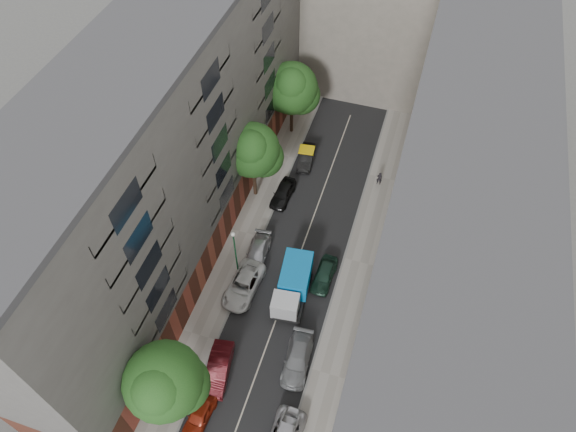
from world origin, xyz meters
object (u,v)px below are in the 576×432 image
at_px(car_left_1, 219,369).
at_px(pedestrian, 379,178).
at_px(tree_mid, 253,152).
at_px(tree_far, 292,90).
at_px(car_left_4, 283,193).
at_px(car_right_2, 324,274).
at_px(car_right_1, 297,359).
at_px(car_left_2, 243,285).
at_px(car_left_5, 306,157).
at_px(car_left_3, 257,253).
at_px(tarp_truck, 293,284).
at_px(lamp_post, 235,250).
at_px(tree_near, 165,384).
at_px(car_left_0, 200,414).

distance_m(car_left_1, pedestrian, 24.73).
relative_size(tree_mid, tree_far, 1.01).
relative_size(car_left_4, car_right_2, 1.02).
xyz_separation_m(car_right_1, pedestrian, (2.39, 20.80, 0.25)).
distance_m(car_left_1, car_left_2, 7.64).
height_order(car_left_5, car_right_2, car_right_2).
xyz_separation_m(car_left_1, car_left_4, (-0.80, 18.80, -0.05)).
height_order(car_left_3, car_left_4, car_left_4).
bearing_deg(car_right_1, tarp_truck, 106.04).
height_order(car_left_3, lamp_post, lamp_post).
height_order(car_right_2, tree_far, tree_far).
bearing_deg(tree_far, lamp_post, -87.01).
height_order(car_left_2, lamp_post, lamp_post).
bearing_deg(car_left_5, car_right_1, -81.94).
distance_m(car_left_5, car_right_2, 14.71).
bearing_deg(car_left_3, tree_far, 92.14).
bearing_deg(car_left_4, car_left_2, -86.44).
distance_m(car_left_5, pedestrian, 8.06).
relative_size(tree_far, pedestrian, 5.42).
relative_size(car_left_2, car_left_5, 1.28).
relative_size(tree_near, tree_far, 0.96).
distance_m(car_right_2, pedestrian, 12.83).
distance_m(car_left_0, car_left_3, 14.82).
xyz_separation_m(car_left_0, car_left_5, (0.00, 28.00, 0.03)).
distance_m(car_left_0, car_left_4, 22.41).
xyz_separation_m(car_right_1, tree_far, (-8.42, 25.74, 5.12)).
xyz_separation_m(car_left_3, car_left_4, (0.00, 7.60, 0.05)).
distance_m(car_left_1, tree_mid, 19.35).
relative_size(car_right_1, tree_mid, 0.55).
relative_size(tree_far, lamp_post, 1.43).
height_order(tree_mid, lamp_post, tree_mid).
xyz_separation_m(car_left_1, car_right_1, (5.60, 2.60, -0.05)).
bearing_deg(car_left_2, car_left_0, -83.01).
distance_m(car_left_1, tree_near, 6.30).
bearing_deg(car_right_2, car_left_3, 179.06).
height_order(tree_near, tree_far, tree_far).
height_order(car_left_0, pedestrian, pedestrian).
height_order(tarp_truck, pedestrian, tarp_truck).
bearing_deg(car_left_4, car_right_1, -64.88).
bearing_deg(car_left_0, car_right_2, 72.39).
bearing_deg(car_left_2, car_right_2, 29.47).
relative_size(car_left_1, car_left_4, 1.11).
relative_size(car_left_0, car_right_2, 0.94).
distance_m(car_left_0, car_right_2, 15.45).
distance_m(car_left_5, car_right_1, 22.51).
bearing_deg(tree_far, tarp_truck, -72.56).
distance_m(car_left_5, lamp_post, 15.93).
height_order(car_right_1, tree_mid, tree_mid).
distance_m(car_left_2, car_right_1, 8.12).
relative_size(car_left_3, car_right_1, 0.94).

